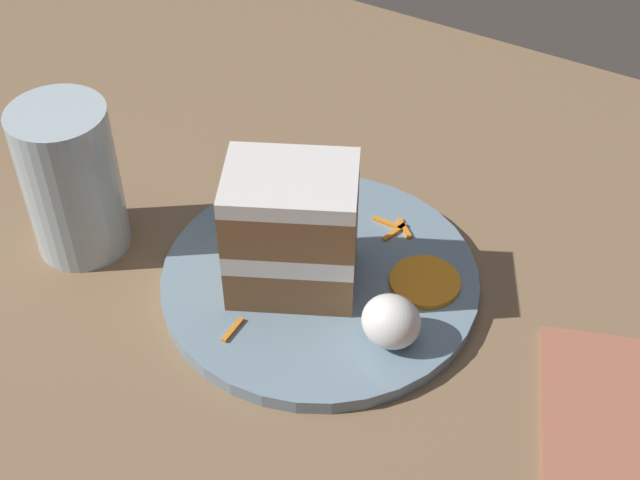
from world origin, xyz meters
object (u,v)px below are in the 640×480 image
Objects in this scene: plate at (320,280)px; drinking_glass at (73,189)px; orange_garnish at (425,282)px; cake_slice at (292,230)px; cream_dollop at (391,322)px.

plate is 1.92× the size of drinking_glass.
plate is 0.08m from orange_garnish.
cake_slice is 0.19m from drinking_glass.
cream_dollop is at bearing -22.98° from plate.
plate is at bearing -157.37° from orange_garnish.
drinking_glass is (-0.20, -0.06, 0.05)m from plate.
cream_dollop is at bearing 4.36° from drinking_glass.
cream_dollop is 0.33× the size of drinking_glass.
orange_garnish is at bearing 17.51° from drinking_glass.
cake_slice is at bearing -152.35° from orange_garnish.
cream_dollop is at bearing -87.97° from orange_garnish.
cream_dollop reaches higher than plate.
cream_dollop is 0.28m from drinking_glass.
plate is 0.21m from drinking_glass.
orange_garnish is at bearing 91.86° from cake_slice.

